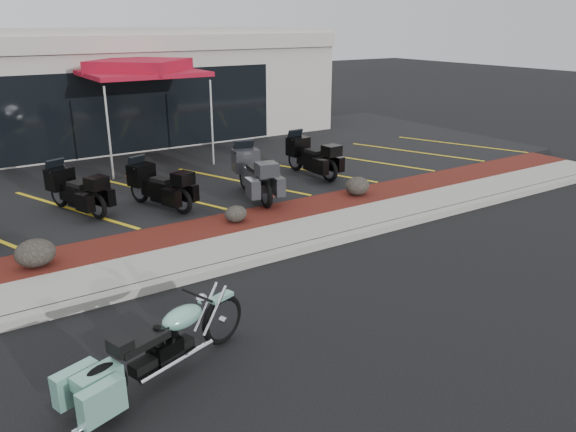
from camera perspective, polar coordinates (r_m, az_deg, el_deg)
ground at (r=9.80m, az=-0.60°, el=-6.65°), size 90.00×90.00×0.00m
curb at (r=10.47m, az=-3.26°, el=-4.47°), size 24.00×0.25×0.15m
sidewalk at (r=11.03m, az=-5.08°, el=-3.24°), size 24.00×1.20×0.15m
mulch_bed at (r=12.03m, az=-7.79°, el=-1.37°), size 24.00×1.20×0.16m
upper_lot at (r=16.87m, az=-15.78°, el=4.07°), size 26.00×9.60×0.15m
dealership_building at (r=22.53m, az=-21.29°, el=12.17°), size 18.00×8.16×4.00m
boulder_left at (r=10.85m, az=-24.30°, el=-3.45°), size 0.70×0.58×0.50m
boulder_mid at (r=12.14m, az=-5.34°, el=0.22°), size 0.50×0.42×0.36m
boulder_right at (r=14.07m, az=7.04°, el=3.05°), size 0.65×0.54×0.46m
hero_cruiser at (r=7.88m, az=-6.74°, el=-9.73°), size 2.80×1.53×0.96m
touring_black_front at (r=14.03m, az=-22.35°, el=3.09°), size 1.41×2.11×1.15m
touring_black_mid at (r=13.77m, az=-14.94°, el=3.63°), size 1.42×2.12×1.15m
touring_grey at (r=14.38m, az=-4.45°, el=5.18°), size 1.27×2.36×1.30m
touring_black_rear at (r=16.24m, az=0.76°, el=6.69°), size 0.92×2.12×1.21m
traffic_cone at (r=16.25m, az=-15.49°, el=4.72°), size 0.43×0.43×0.50m
popup_canopy at (r=17.68m, az=-14.79°, el=14.22°), size 4.12×4.12×3.05m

